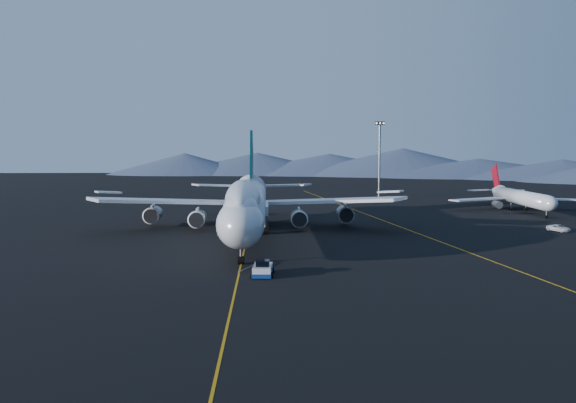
{
  "coord_description": "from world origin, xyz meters",
  "views": [
    {
      "loc": [
        3.7,
        -112.84,
        16.36
      ],
      "look_at": [
        7.29,
        1.65,
        6.0
      ],
      "focal_mm": 40.0,
      "sensor_mm": 36.0,
      "label": 1
    }
  ],
  "objects_px": {
    "service_van": "(559,228)",
    "pushback_tug": "(263,270)",
    "boeing_747": "(247,203)",
    "floodlight_mast": "(379,159)",
    "second_jet": "(519,197)"
  },
  "relations": [
    {
      "from": "second_jet",
      "to": "floodlight_mast",
      "type": "relative_size",
      "value": 1.68
    },
    {
      "from": "second_jet",
      "to": "service_van",
      "type": "distance_m",
      "value": 37.29
    },
    {
      "from": "service_van",
      "to": "floodlight_mast",
      "type": "height_order",
      "value": "floodlight_mast"
    },
    {
      "from": "second_jet",
      "to": "floodlight_mast",
      "type": "xyz_separation_m",
      "value": [
        -27.68,
        38.39,
        8.31
      ]
    },
    {
      "from": "service_van",
      "to": "pushback_tug",
      "type": "bearing_deg",
      "value": -172.09
    },
    {
      "from": "floodlight_mast",
      "to": "boeing_747",
      "type": "bearing_deg",
      "value": -115.2
    },
    {
      "from": "boeing_747",
      "to": "second_jet",
      "type": "bearing_deg",
      "value": 32.11
    },
    {
      "from": "boeing_747",
      "to": "floodlight_mast",
      "type": "distance_m",
      "value": 87.64
    },
    {
      "from": "boeing_747",
      "to": "pushback_tug",
      "type": "xyz_separation_m",
      "value": [
        3.0,
        -34.29,
        -5.17
      ]
    },
    {
      "from": "boeing_747",
      "to": "floodlight_mast",
      "type": "bearing_deg",
      "value": 64.8
    },
    {
      "from": "second_jet",
      "to": "service_van",
      "type": "height_order",
      "value": "second_jet"
    },
    {
      "from": "boeing_747",
      "to": "second_jet",
      "type": "xyz_separation_m",
      "value": [
        64.91,
        40.73,
        -2.49
      ]
    },
    {
      "from": "pushback_tug",
      "to": "service_van",
      "type": "bearing_deg",
      "value": 38.4
    },
    {
      "from": "floodlight_mast",
      "to": "pushback_tug",
      "type": "bearing_deg",
      "value": -106.8
    },
    {
      "from": "second_jet",
      "to": "service_van",
      "type": "xyz_separation_m",
      "value": [
        -6.9,
        -36.55,
        -2.7
      ]
    }
  ]
}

